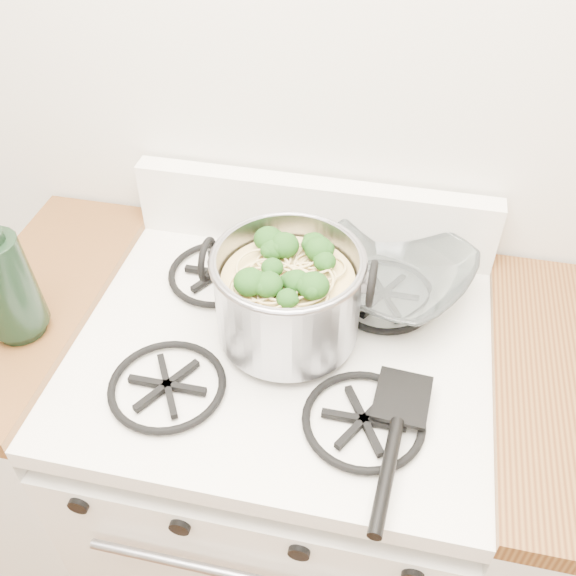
{
  "coord_description": "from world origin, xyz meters",
  "views": [
    {
      "loc": [
        0.18,
        0.48,
        1.78
      ],
      "look_at": [
        0.01,
        1.28,
        1.03
      ],
      "focal_mm": 40.0,
      "sensor_mm": 36.0,
      "label": 1
    }
  ],
  "objects_px": {
    "gas_range": "(283,478)",
    "stock_pot": "(288,296)",
    "glass_bowl": "(389,282)",
    "bottle": "(0,271)",
    "spatula": "(403,395)"
  },
  "relations": [
    {
      "from": "gas_range",
      "to": "bottle",
      "type": "relative_size",
      "value": 3.21
    },
    {
      "from": "gas_range",
      "to": "stock_pot",
      "type": "xyz_separation_m",
      "value": [
        0.01,
        0.02,
        0.57
      ]
    },
    {
      "from": "gas_range",
      "to": "stock_pot",
      "type": "distance_m",
      "value": 0.57
    },
    {
      "from": "spatula",
      "to": "glass_bowl",
      "type": "bearing_deg",
      "value": 104.67
    },
    {
      "from": "bottle",
      "to": "glass_bowl",
      "type": "bearing_deg",
      "value": 37.15
    },
    {
      "from": "gas_range",
      "to": "glass_bowl",
      "type": "relative_size",
      "value": 7.63
    },
    {
      "from": "gas_range",
      "to": "glass_bowl",
      "type": "bearing_deg",
      "value": 44.15
    },
    {
      "from": "gas_range",
      "to": "spatula",
      "type": "xyz_separation_m",
      "value": [
        0.23,
        -0.1,
        0.5
      ]
    },
    {
      "from": "glass_bowl",
      "to": "bottle",
      "type": "relative_size",
      "value": 0.42
    },
    {
      "from": "gas_range",
      "to": "spatula",
      "type": "bearing_deg",
      "value": -23.49
    },
    {
      "from": "stock_pot",
      "to": "bottle",
      "type": "relative_size",
      "value": 1.04
    },
    {
      "from": "stock_pot",
      "to": "glass_bowl",
      "type": "relative_size",
      "value": 2.46
    },
    {
      "from": "stock_pot",
      "to": "gas_range",
      "type": "bearing_deg",
      "value": -111.72
    },
    {
      "from": "bottle",
      "to": "gas_range",
      "type": "bearing_deg",
      "value": 25.74
    },
    {
      "from": "stock_pot",
      "to": "glass_bowl",
      "type": "height_order",
      "value": "stock_pot"
    }
  ]
}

